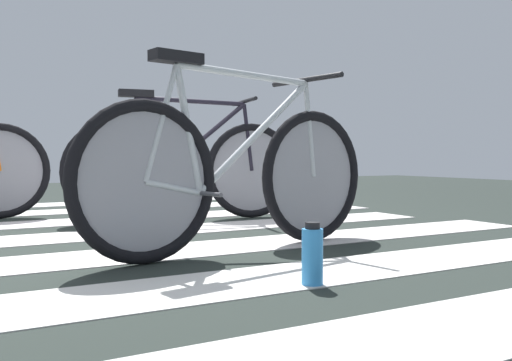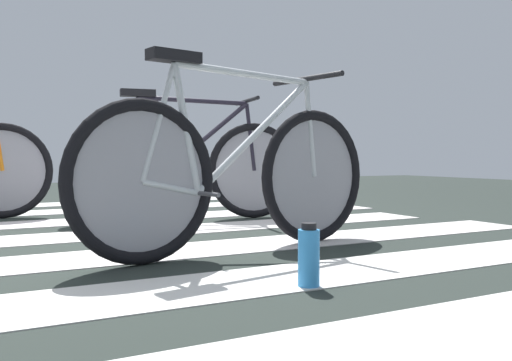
% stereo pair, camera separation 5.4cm
% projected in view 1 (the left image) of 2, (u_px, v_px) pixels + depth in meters
% --- Properties ---
extents(ground, '(18.00, 14.00, 0.02)m').
position_uv_depth(ground, '(73.00, 242.00, 3.07)').
color(ground, '#232B27').
extents(crosswalk_markings, '(5.43, 5.01, 0.00)m').
position_uv_depth(crosswalk_markings, '(76.00, 236.00, 3.23)').
color(crosswalk_markings, silver).
rests_on(crosswalk_markings, ground).
extents(bicycle_1_of_3, '(1.72, 0.55, 0.93)m').
position_uv_depth(bicycle_1_of_3, '(238.00, 173.00, 2.71)').
color(bicycle_1_of_3, black).
rests_on(bicycle_1_of_3, ground).
extents(bicycle_2_of_3, '(1.72, 0.54, 0.93)m').
position_uv_depth(bicycle_2_of_3, '(185.00, 168.00, 4.03)').
color(bicycle_2_of_3, black).
rests_on(bicycle_2_of_3, ground).
extents(water_bottle, '(0.08, 0.08, 0.23)m').
position_uv_depth(water_bottle, '(312.00, 255.00, 2.01)').
color(water_bottle, '#3591DD').
rests_on(water_bottle, ground).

